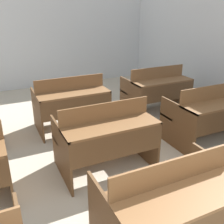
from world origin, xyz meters
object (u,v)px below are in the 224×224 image
(bench_second_right, at_px, (209,114))
(bench_third_right, at_px, (157,89))
(bench_front_center, at_px, (173,205))
(bench_third_center, at_px, (71,103))
(wastepaper_bin, at_px, (170,87))
(bench_second_center, at_px, (106,136))

(bench_second_right, distance_m, bench_third_right, 1.41)
(bench_front_center, distance_m, bench_third_center, 2.80)
(bench_third_center, bearing_deg, bench_front_center, -89.48)
(wastepaper_bin, bearing_deg, bench_front_center, -127.09)
(bench_third_right, xyz_separation_m, wastepaper_bin, (1.03, 0.89, -0.32))
(bench_second_center, xyz_separation_m, wastepaper_bin, (2.79, 2.30, -0.32))
(bench_third_right, relative_size, wastepaper_bin, 3.76)
(bench_front_center, bearing_deg, bench_third_right, 57.91)
(bench_third_right, bearing_deg, bench_second_center, -141.23)
(bench_second_right, height_order, wastepaper_bin, bench_second_right)
(bench_front_center, distance_m, wastepaper_bin, 4.63)
(bench_second_center, height_order, wastepaper_bin, bench_second_center)
(bench_third_right, bearing_deg, wastepaper_bin, 40.72)
(bench_second_right, bearing_deg, bench_third_center, 141.89)
(bench_third_center, height_order, wastepaper_bin, bench_third_center)
(bench_third_center, bearing_deg, bench_third_right, 0.05)
(bench_second_right, bearing_deg, bench_front_center, -141.82)
(bench_second_right, xyz_separation_m, bench_third_right, (-0.01, 1.41, 0.00))
(bench_second_center, bearing_deg, bench_second_right, 0.03)
(bench_third_center, xyz_separation_m, bench_third_right, (1.78, 0.00, 0.00))
(bench_second_right, relative_size, bench_third_center, 1.00)
(bench_second_right, bearing_deg, bench_second_center, -179.97)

